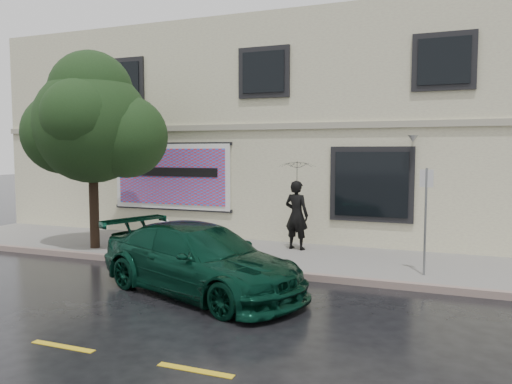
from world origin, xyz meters
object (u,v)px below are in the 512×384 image
(car, at_px, (200,259))
(pedestrian, at_px, (297,215))
(street_tree, at_px, (92,126))
(fire_hydrant, at_px, (165,235))

(car, bearing_deg, pedestrian, 10.40)
(car, distance_m, street_tree, 6.00)
(car, distance_m, pedestrian, 4.41)
(street_tree, bearing_deg, fire_hydrant, 9.25)
(car, relative_size, street_tree, 0.95)
(street_tree, bearing_deg, pedestrian, 18.93)
(fire_hydrant, bearing_deg, street_tree, 169.96)
(pedestrian, relative_size, fire_hydrant, 2.16)
(pedestrian, distance_m, street_tree, 6.19)
(car, height_order, pedestrian, pedestrian)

